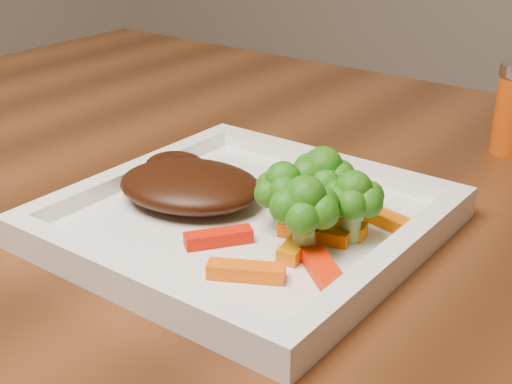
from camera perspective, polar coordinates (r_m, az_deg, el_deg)
The scene contains 14 objects.
plate at distance 0.57m, azimuth -0.81°, elevation -2.61°, with size 0.27×0.27×0.01m, color white.
steak at distance 0.59m, azimuth -5.28°, elevation 0.52°, with size 0.12×0.09×0.03m, color #341507.
broccoli_0 at distance 0.55m, azimuth 5.34°, elevation 1.04°, with size 0.06×0.06×0.07m, color #397213, non-canonical shape.
broccoli_1 at distance 0.52m, azimuth 7.76°, elevation -0.64°, with size 0.05×0.05×0.06m, color #2F6811, non-canonical shape.
broccoli_2 at distance 0.50m, azimuth 3.87°, elevation -2.00°, with size 0.06×0.06×0.06m, color #126B11, non-canonical shape.
broccoli_3 at distance 0.53m, azimuth 2.18°, elevation 0.05°, with size 0.05×0.05×0.06m, color #357012, non-canonical shape.
carrot_0 at distance 0.48m, azimuth -0.80°, elevation -6.34°, with size 0.05×0.01×0.01m, color #FB6004.
carrot_1 at distance 0.48m, azimuth 5.58°, elevation -6.49°, with size 0.06×0.02×0.01m, color red.
carrot_2 at distance 0.52m, azimuth -3.02°, elevation -3.64°, with size 0.05×0.01×0.01m, color red.
carrot_3 at distance 0.55m, azimuth 11.16°, elevation -2.48°, with size 0.05×0.01×0.01m, color orange.
carrot_4 at distance 0.60m, azimuth 4.16°, elevation 0.07°, with size 0.05×0.01×0.01m, color red.
carrot_5 at distance 0.52m, azimuth 3.63°, elevation -4.03°, with size 0.06×0.01×0.01m, color orange.
carrot_6 at distance 0.53m, azimuth 4.64°, elevation -3.27°, with size 0.05×0.01×0.01m, color #D54C03.
carrot_7 at distance 0.54m, azimuth 5.82°, elevation -2.66°, with size 0.06×0.02×0.01m, color orange.
Camera 1 is at (0.33, -0.29, 1.01)m, focal length 50.00 mm.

